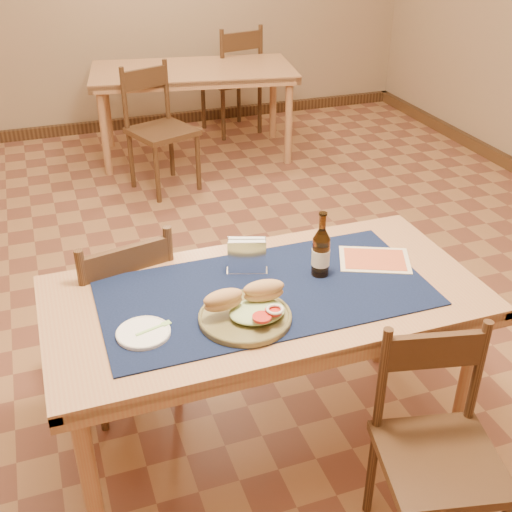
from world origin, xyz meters
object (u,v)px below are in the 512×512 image
object	(u,v)px
chair_main_far	(122,313)
napkin_holder	(247,257)
main_table	(265,311)
chair_main_near	(437,448)
beer_bottle	(321,252)
sandwich_plate	(248,311)
back_table	(193,78)

from	to	relation	value
chair_main_far	napkin_holder	bearing A→B (deg)	-33.33
main_table	chair_main_near	bearing A→B (deg)	-58.49
beer_bottle	napkin_holder	world-z (taller)	beer_bottle
main_table	beer_bottle	distance (m)	0.30
chair_main_near	sandwich_plate	distance (m)	0.77
napkin_holder	main_table	bearing A→B (deg)	-83.54
napkin_holder	back_table	bearing A→B (deg)	79.13
beer_bottle	back_table	bearing A→B (deg)	83.82
chair_main_near	beer_bottle	xyz separation A→B (m)	(-0.14, 0.66, 0.42)
back_table	napkin_holder	bearing A→B (deg)	-100.87
chair_main_far	chair_main_near	world-z (taller)	chair_main_far
main_table	chair_main_near	xyz separation A→B (m)	(0.38, -0.62, -0.23)
chair_main_far	back_table	bearing A→B (deg)	69.59
chair_main_far	main_table	bearing A→B (deg)	-43.66
chair_main_near	sandwich_plate	world-z (taller)	sandwich_plate
chair_main_near	napkin_holder	distance (m)	0.95
main_table	chair_main_near	size ratio (longest dim) A/B	1.91
main_table	chair_main_far	world-z (taller)	chair_main_far
napkin_holder	chair_main_near	bearing A→B (deg)	-62.83
main_table	back_table	bearing A→B (deg)	79.91
chair_main_far	chair_main_near	size ratio (longest dim) A/B	1.07
back_table	chair_main_far	size ratio (longest dim) A/B	1.98
chair_main_near	main_table	bearing A→B (deg)	121.51
chair_main_near	chair_main_far	bearing A→B (deg)	128.59
sandwich_plate	napkin_holder	distance (m)	0.32
sandwich_plate	back_table	bearing A→B (deg)	78.47
chair_main_far	napkin_holder	xyz separation A→B (m)	(0.46, -0.31, 0.36)
chair_main_far	beer_bottle	bearing A→B (deg)	-30.09
napkin_holder	chair_main_far	bearing A→B (deg)	146.67
beer_bottle	napkin_holder	bearing A→B (deg)	156.36
chair_main_far	napkin_holder	size ratio (longest dim) A/B	5.37
chair_main_near	napkin_holder	xyz separation A→B (m)	(-0.40, 0.78, 0.39)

